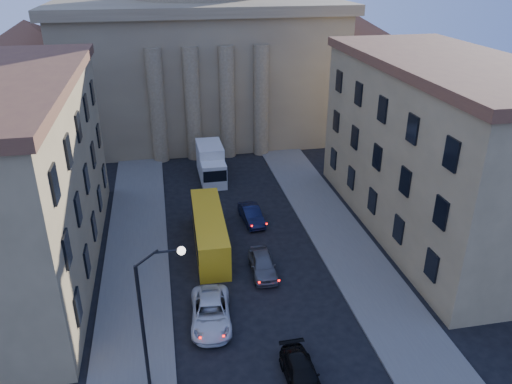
# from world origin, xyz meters

# --- Properties ---
(sidewalk_left) EXTENTS (5.00, 60.00, 0.15)m
(sidewalk_left) POSITION_xyz_m (-8.50, 18.00, 0.07)
(sidewalk_left) COLOR #5D5A55
(sidewalk_left) RESTS_ON ground
(sidewalk_right) EXTENTS (5.00, 60.00, 0.15)m
(sidewalk_right) POSITION_xyz_m (8.50, 18.00, 0.07)
(sidewalk_right) COLOR #5D5A55
(sidewalk_right) RESTS_ON ground
(church) EXTENTS (68.02, 28.76, 36.60)m
(church) POSITION_xyz_m (0.00, 55.47, 11.88)
(church) COLOR #776449
(church) RESTS_ON ground
(building_left) EXTENTS (11.60, 26.60, 14.70)m
(building_left) POSITION_xyz_m (-17.00, 22.00, 7.42)
(building_left) COLOR tan
(building_left) RESTS_ON ground
(building_right) EXTENTS (11.60, 26.60, 14.70)m
(building_right) POSITION_xyz_m (17.00, 22.00, 7.42)
(building_right) COLOR tan
(building_right) RESTS_ON ground
(street_lamp) EXTENTS (2.62, 0.44, 8.83)m
(street_lamp) POSITION_xyz_m (-6.97, 8.00, 5.29)
(street_lamp) COLOR black
(street_lamp) RESTS_ON ground
(car_left_mid) EXTENTS (3.01, 5.73, 1.54)m
(car_left_mid) POSITION_xyz_m (-3.50, 12.73, 0.77)
(car_left_mid) COLOR silver
(car_left_mid) RESTS_ON ground
(car_right_mid) EXTENTS (1.91, 4.47, 1.29)m
(car_right_mid) POSITION_xyz_m (0.90, 6.56, 0.64)
(car_right_mid) COLOR black
(car_right_mid) RESTS_ON ground
(car_right_far) EXTENTS (1.97, 4.57, 1.54)m
(car_right_far) POSITION_xyz_m (0.97, 17.61, 0.77)
(car_right_far) COLOR #55565B
(car_right_far) RESTS_ON ground
(car_right_distant) EXTENTS (1.92, 4.51, 1.45)m
(car_right_distant) POSITION_xyz_m (1.63, 25.76, 0.72)
(car_right_distant) COLOR black
(car_right_distant) RESTS_ON ground
(city_bus) EXTENTS (2.67, 10.48, 2.94)m
(city_bus) POSITION_xyz_m (-2.54, 22.18, 1.58)
(city_bus) COLOR gold
(city_bus) RESTS_ON ground
(box_truck) EXTENTS (2.66, 6.58, 3.60)m
(box_truck) POSITION_xyz_m (-0.80, 36.27, 1.71)
(box_truck) COLOR silver
(box_truck) RESTS_ON ground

